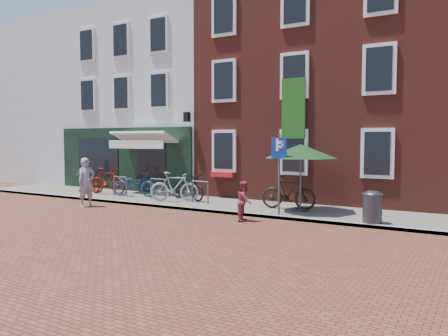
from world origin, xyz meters
The scene contains 18 objects.
ground centered at (0.00, 0.00, 0.00)m, with size 80.00×80.00×0.00m, color brown.
sidewalk centered at (1.00, 1.50, 0.05)m, with size 24.00×3.00×0.10m, color slate.
building_stucco centered at (-5.00, 7.00, 4.50)m, with size 8.00×8.00×9.00m, color silver.
building_brick_mid centered at (2.00, 7.00, 5.00)m, with size 6.00×8.00×10.00m, color maroon.
building_brick_right centered at (8.00, 7.00, 5.00)m, with size 6.00×8.00×10.00m, color maroon.
filler_left centered at (-12.50, 7.00, 4.50)m, with size 7.00×8.00×9.00m, color silver.
litter_bin centered at (6.95, 0.30, 0.61)m, with size 0.54×0.54×0.99m.
parking_sign centered at (4.10, 0.24, 1.79)m, with size 0.50×0.08×2.54m.
parasol centered at (4.41, 1.30, 2.17)m, with size 2.48×2.48×2.31m.
woman centered at (-2.94, -1.14, 0.90)m, with size 0.65×0.43×1.79m, color gray.
boy centered at (3.41, -0.75, 0.61)m, with size 0.59×0.46×1.22m, color brown.
cafe_person centered at (-6.61, 2.15, 0.76)m, with size 0.78×0.32×1.33m, color #7392CC.
bicycle_0 centered at (-5.98, 1.89, 0.61)m, with size 0.67×1.93×1.01m, color black.
bicycle_1 centered at (-4.43, 1.38, 0.66)m, with size 0.53×1.87×1.13m, color #5C0D06.
bicycle_2 centered at (-2.93, 1.43, 0.61)m, with size 0.67×1.93×1.01m, color navy.
bicycle_3 centered at (-0.54, 1.00, 0.66)m, with size 0.53×1.87×1.13m, color #969698.
bicycle_4 centered at (-0.38, 1.67, 0.61)m, with size 0.67×1.93×1.01m, color black.
bicycle_5 centered at (3.92, 1.46, 0.66)m, with size 0.53×1.87×1.13m, color black.
Camera 1 is at (9.78, -12.76, 2.49)m, focal length 36.26 mm.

